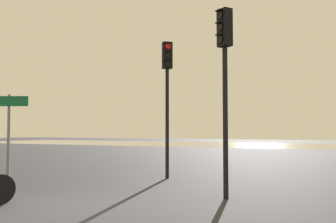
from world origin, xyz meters
name	(u,v)px	position (x,y,z in m)	size (l,w,h in m)	color
ground_plane	(41,210)	(0.00, 0.00, 0.00)	(120.00, 120.00, 0.00)	#28282D
water_strip	(283,145)	(0.00, 35.37, 0.00)	(80.00, 16.00, 0.01)	gray
traffic_light_center	(167,83)	(0.21, 5.57, 3.18)	(0.41, 0.42, 4.58)	black
traffic_light_near_right	(225,66)	(3.02, 2.74, 3.12)	(0.40, 0.42, 4.49)	black
direction_sign_post	(8,127)	(-2.89, 1.77, 1.70)	(1.00, 0.50, 2.60)	slate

